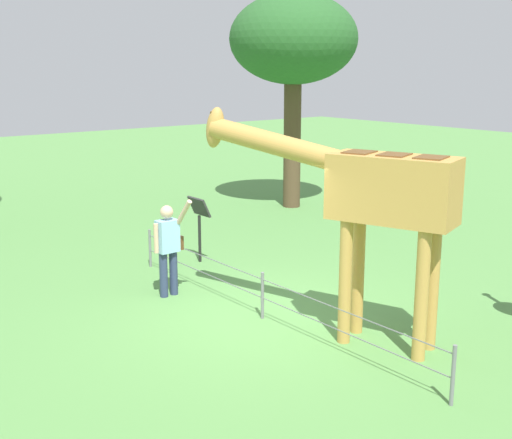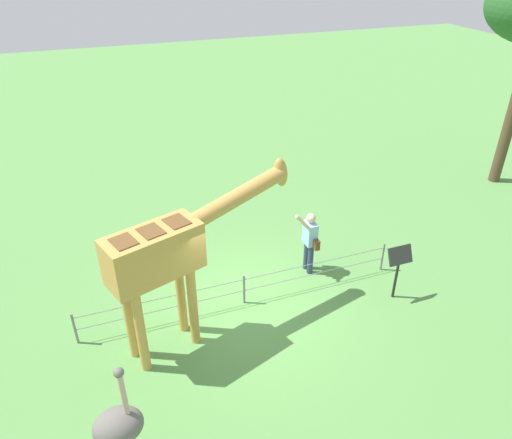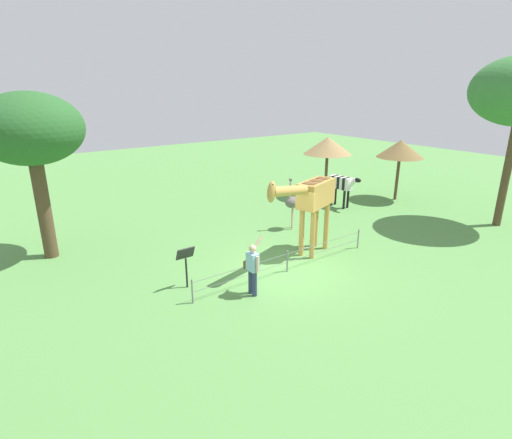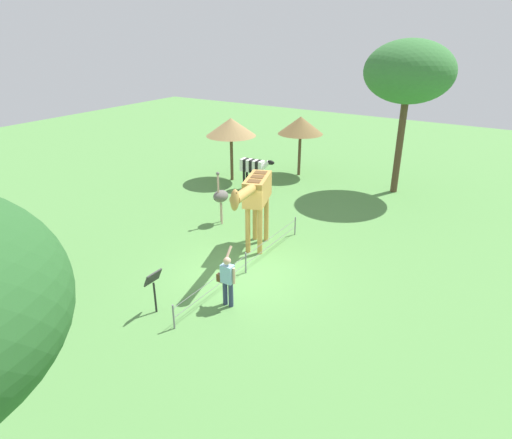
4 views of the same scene
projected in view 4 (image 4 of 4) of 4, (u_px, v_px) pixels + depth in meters
name	position (u px, v px, depth m)	size (l,w,h in m)	color
ground_plane	(244.00, 272.00, 14.66)	(60.00, 60.00, 0.00)	#568E47
giraffe	(255.00, 195.00, 15.27)	(3.90, 1.76, 3.26)	#C69347
visitor	(227.00, 278.00, 12.58)	(0.61, 0.58, 1.73)	navy
zebra	(254.00, 168.00, 21.67)	(0.52, 1.82, 1.66)	black
ostrich	(221.00, 196.00, 17.93)	(0.70, 0.56, 2.25)	#CC9E93
shade_hut_near	(231.00, 127.00, 22.53)	(2.58, 2.58, 3.29)	brown
shade_hut_far	(301.00, 126.00, 23.37)	(2.42, 2.42, 3.20)	brown
tree_west	(409.00, 72.00, 19.70)	(4.02, 4.02, 7.09)	brown
info_sign	(154.00, 283.00, 12.24)	(0.56, 0.21, 1.32)	black
wire_fence	(246.00, 262.00, 14.47)	(7.05, 0.05, 0.75)	slate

